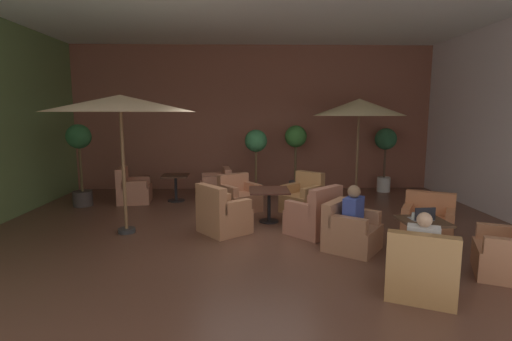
# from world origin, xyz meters

# --- Properties ---
(ground_plane) EXTENTS (10.44, 8.17, 0.02)m
(ground_plane) POSITION_xyz_m (0.00, 0.00, -0.01)
(ground_plane) COLOR brown
(wall_back_brick) EXTENTS (10.44, 0.08, 4.13)m
(wall_back_brick) POSITION_xyz_m (0.00, 4.05, 2.06)
(wall_back_brick) COLOR brown
(wall_back_brick) RESTS_ON ground_plane
(ceiling_slab) EXTENTS (10.44, 8.17, 0.06)m
(ceiling_slab) POSITION_xyz_m (0.00, 0.00, 4.16)
(ceiling_slab) COLOR silver
(ceiling_slab) RESTS_ON wall_back_brick
(cafe_table_front_left) EXTENTS (0.65, 0.65, 0.67)m
(cafe_table_front_left) POSITION_xyz_m (2.38, -1.89, 0.49)
(cafe_table_front_left) COLOR black
(cafe_table_front_left) RESTS_ON ground_plane
(armchair_front_left_north) EXTENTS (1.07, 1.05, 0.85)m
(armchair_front_left_north) POSITION_xyz_m (2.92, -0.93, 0.31)
(armchair_front_left_north) COLOR #B66D43
(armchair_front_left_north) RESTS_ON ground_plane
(armchair_front_left_east) EXTENTS (1.08, 1.08, 0.78)m
(armchair_front_left_east) POSITION_xyz_m (1.50, -1.23, 0.30)
(armchair_front_left_east) COLOR #AA714E
(armchair_front_left_east) RESTS_ON ground_plane
(armchair_front_left_south) EXTENTS (1.00, 0.97, 0.85)m
(armchair_front_left_south) POSITION_xyz_m (1.92, -2.89, 0.31)
(armchair_front_left_south) COLOR #AA7742
(armchair_front_left_south) RESTS_ON ground_plane
(armchair_front_left_west) EXTENTS (1.01, 1.05, 0.83)m
(armchair_front_left_west) POSITION_xyz_m (3.39, -2.34, 0.30)
(armchair_front_left_west) COLOR #B67750
(armchair_front_left_west) RESTS_ON ground_plane
(cafe_table_front_right) EXTENTS (0.81, 0.81, 0.67)m
(cafe_table_front_right) POSITION_xyz_m (0.27, 0.43, 0.53)
(cafe_table_front_right) COLOR black
(cafe_table_front_right) RESTS_ON ground_plane
(armchair_front_right_north) EXTENTS (1.06, 1.06, 0.88)m
(armchair_front_right_north) POSITION_xyz_m (1.09, 1.26, 0.32)
(armchair_front_right_north) COLOR #AE7948
(armchair_front_right_north) RESTS_ON ground_plane
(armchair_front_right_east) EXTENTS (1.06, 1.06, 0.81)m
(armchair_front_right_east) POSITION_xyz_m (-0.37, 1.40, 0.30)
(armchair_front_right_east) COLOR #B57452
(armchair_front_right_east) RESTS_ON ground_plane
(armchair_front_right_south) EXTENTS (1.09, 1.09, 0.92)m
(armchair_front_right_south) POSITION_xyz_m (-0.64, -0.29, 0.34)
(armchair_front_right_south) COLOR #B67951
(armchair_front_right_south) RESTS_ON ground_plane
(armchair_front_right_west) EXTENTS (1.09, 1.09, 0.92)m
(armchair_front_right_west) POSITION_xyz_m (1.05, -0.43, 0.33)
(armchair_front_right_west) COLOR #AE6D55
(armchair_front_right_west) RESTS_ON ground_plane
(cafe_table_mid_center) EXTENTS (0.68, 0.68, 0.67)m
(cafe_table_mid_center) POSITION_xyz_m (-1.99, 2.39, 0.48)
(cafe_table_mid_center) COLOR black
(cafe_table_mid_center) RESTS_ON ground_plane
(armchair_mid_center_north) EXTENTS (0.85, 0.88, 0.88)m
(armchair_mid_center_north) POSITION_xyz_m (-3.04, 2.26, 0.31)
(armchair_mid_center_north) COLOR #AF6E52
(armchair_mid_center_north) RESTS_ON ground_plane
(armchair_mid_center_east) EXTENTS (0.87, 0.87, 0.81)m
(armchair_mid_center_east) POSITION_xyz_m (-0.96, 2.53, 0.31)
(armchair_mid_center_east) COLOR #B37054
(armchair_mid_center_east) RESTS_ON ground_plane
(patio_umbrella_tall_red) EXTENTS (2.21, 2.21, 2.56)m
(patio_umbrella_tall_red) POSITION_xyz_m (2.55, 2.17, 2.34)
(patio_umbrella_tall_red) COLOR #2D2D2D
(patio_umbrella_tall_red) RESTS_ON ground_plane
(patio_umbrella_center_beige) EXTENTS (2.67, 2.67, 2.54)m
(patio_umbrella_center_beige) POSITION_xyz_m (-2.44, -0.24, 2.37)
(patio_umbrella_center_beige) COLOR #2D2D2D
(patio_umbrella_center_beige) RESTS_ON ground_plane
(potted_tree_left_corner) EXTENTS (0.57, 0.57, 1.96)m
(potted_tree_left_corner) POSITION_xyz_m (-4.14, 1.91, 1.25)
(potted_tree_left_corner) COLOR #3D3430
(potted_tree_left_corner) RESTS_ON ground_plane
(potted_tree_mid_left) EXTENTS (0.59, 0.59, 1.79)m
(potted_tree_mid_left) POSITION_xyz_m (0.06, 2.84, 1.26)
(potted_tree_mid_left) COLOR #3B342B
(potted_tree_mid_left) RESTS_ON ground_plane
(potted_tree_mid_right) EXTENTS (0.60, 0.60, 1.89)m
(potted_tree_mid_right) POSITION_xyz_m (1.15, 3.24, 1.34)
(potted_tree_mid_right) COLOR #373535
(potted_tree_mid_right) RESTS_ON ground_plane
(potted_tree_right_corner) EXTENTS (0.60, 0.60, 1.80)m
(potted_tree_right_corner) POSITION_xyz_m (3.71, 3.44, 1.23)
(potted_tree_right_corner) COLOR silver
(potted_tree_right_corner) RESTS_ON ground_plane
(patron_blue_shirt) EXTENTS (0.41, 0.45, 0.66)m
(patron_blue_shirt) POSITION_xyz_m (1.53, -1.26, 0.70)
(patron_blue_shirt) COLOR #364798
(patron_blue_shirt) RESTS_ON ground_plane
(patron_by_window) EXTENTS (0.42, 0.34, 0.63)m
(patron_by_window) POSITION_xyz_m (1.94, -2.85, 0.69)
(patron_by_window) COLOR silver
(patron_by_window) RESTS_ON ground_plane
(iced_drink_cup) EXTENTS (0.08, 0.08, 0.11)m
(iced_drink_cup) POSITION_xyz_m (2.25, -1.88, 0.73)
(iced_drink_cup) COLOR white
(iced_drink_cup) RESTS_ON cafe_table_front_left
(open_laptop) EXTENTS (0.33, 0.25, 0.20)m
(open_laptop) POSITION_xyz_m (2.37, -1.88, 0.72)
(open_laptop) COLOR #9EA0A5
(open_laptop) RESTS_ON cafe_table_front_left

